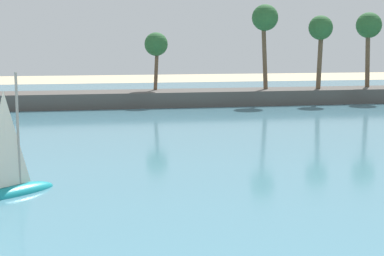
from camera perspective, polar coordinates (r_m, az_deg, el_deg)
sea at (r=63.42m, az=-8.54°, el=1.17°), size 220.00×96.11×0.06m
palm_headland at (r=71.26m, az=-9.21°, el=3.97°), size 101.46×6.45×11.95m
sailboat_far_left at (r=31.71m, az=-16.20°, el=-4.86°), size 4.24×3.94×6.46m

